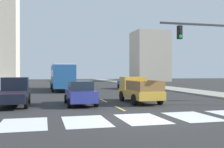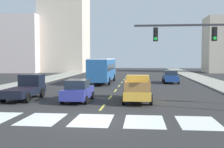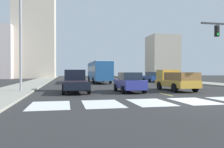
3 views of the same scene
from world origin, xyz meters
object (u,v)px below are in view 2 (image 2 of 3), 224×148
object	(u,v)px
pickup_stakebed	(138,89)
city_bus	(103,69)
sedan_near_right	(171,77)
sedan_far	(78,91)
pickup_dark	(26,88)

from	to	relation	value
pickup_stakebed	city_bus	xyz separation A→B (m)	(-4.91, 15.36, 1.02)
pickup_stakebed	city_bus	bearing A→B (deg)	104.91
sedan_near_right	sedan_far	bearing A→B (deg)	-117.13
pickup_dark	city_bus	world-z (taller)	city_bus
city_bus	sedan_near_right	xyz separation A→B (m)	(9.15, 0.80, -1.09)
pickup_dark	pickup_stakebed	bearing A→B (deg)	0.51
pickup_dark	sedan_near_right	distance (m)	20.95
sedan_near_right	sedan_far	xyz separation A→B (m)	(-8.87, -17.00, 0.00)
pickup_stakebed	sedan_far	size ratio (longest dim) A/B	1.18
pickup_dark	city_bus	xyz separation A→B (m)	(4.31, 15.26, 1.03)
sedan_near_right	pickup_dark	bearing A→B (deg)	-129.55
pickup_stakebed	pickup_dark	xyz separation A→B (m)	(-9.22, 0.10, -0.02)
city_bus	pickup_stakebed	bearing A→B (deg)	-72.17
pickup_dark	sedan_near_right	size ratio (longest dim) A/B	1.18
pickup_dark	sedan_far	world-z (taller)	pickup_dark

